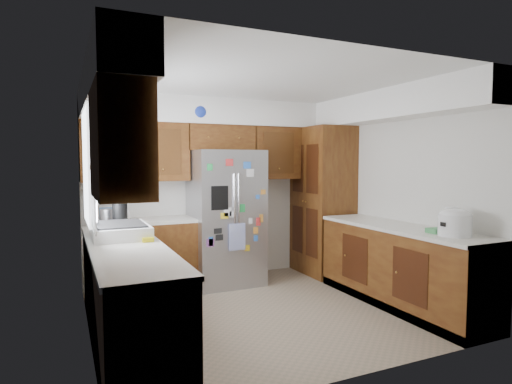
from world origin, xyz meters
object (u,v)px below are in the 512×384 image
at_px(rice_cooker, 455,221).
at_px(paper_towel, 451,221).
at_px(fridge, 226,217).
at_px(pantry, 322,201).

height_order(rice_cooker, paper_towel, rice_cooker).
height_order(fridge, paper_towel, fridge).
height_order(fridge, rice_cooker, fridge).
relative_size(pantry, rice_cooker, 6.69).
bearing_deg(paper_towel, fridge, 123.86).
relative_size(pantry, paper_towel, 7.88).
xyz_separation_m(fridge, rice_cooker, (1.50, -2.40, 0.16)).
xyz_separation_m(pantry, paper_towel, (0.05, -2.26, -0.02)).
height_order(pantry, paper_towel, pantry).
relative_size(pantry, fridge, 1.19).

